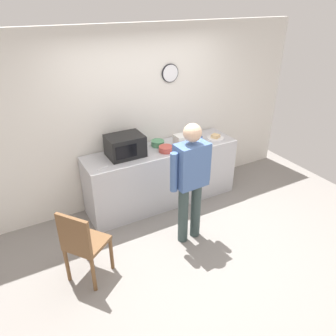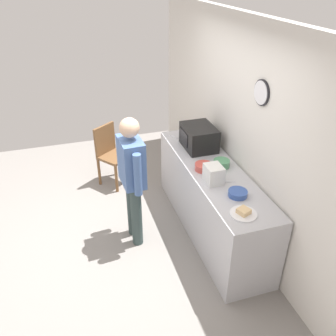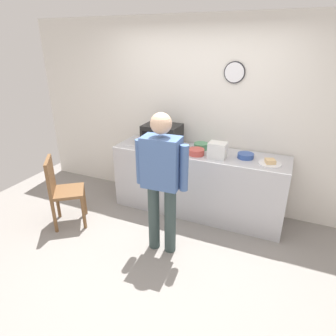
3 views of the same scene
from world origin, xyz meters
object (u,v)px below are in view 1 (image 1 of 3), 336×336
at_px(cereal_bowl, 166,149).
at_px(sandwich_plate, 215,137).
at_px(salad_bowl, 196,138).
at_px(wooden_chair, 82,243).
at_px(fork_utensil, 102,168).
at_px(spoon_utensil, 180,143).
at_px(person_standing, 191,176).
at_px(microwave, 125,146).
at_px(toaster, 182,141).
at_px(mixing_bowl, 158,143).

bearing_deg(cereal_bowl, sandwich_plate, 2.87).
xyz_separation_m(salad_bowl, wooden_chair, (-2.13, -1.02, -0.42)).
relative_size(fork_utensil, spoon_utensil, 1.00).
relative_size(sandwich_plate, spoon_utensil, 1.56).
bearing_deg(person_standing, microwave, 114.40).
height_order(cereal_bowl, person_standing, person_standing).
distance_m(microwave, toaster, 0.85).
xyz_separation_m(salad_bowl, spoon_utensil, (-0.28, 0.02, -0.03)).
relative_size(salad_bowl, spoon_utensil, 1.20).
bearing_deg(toaster, spoon_utensil, 71.29).
xyz_separation_m(fork_utensil, wooden_chair, (-0.55, -0.83, -0.40)).
bearing_deg(salad_bowl, spoon_utensil, 175.22).
relative_size(microwave, person_standing, 0.31).
bearing_deg(mixing_bowl, fork_utensil, -163.26).
distance_m(salad_bowl, mixing_bowl, 0.63).
bearing_deg(microwave, fork_utensil, -153.12).
relative_size(sandwich_plate, mixing_bowl, 1.37).
xyz_separation_m(microwave, spoon_utensil, (0.89, 0.00, -0.15)).
relative_size(fork_utensil, wooden_chair, 0.18).
xyz_separation_m(spoon_utensil, wooden_chair, (-1.85, -1.05, -0.40)).
xyz_separation_m(toaster, fork_utensil, (-1.25, -0.06, -0.10)).
distance_m(sandwich_plate, wooden_chair, 2.64).
relative_size(sandwich_plate, person_standing, 0.16).
height_order(microwave, mixing_bowl, microwave).
height_order(toaster, person_standing, person_standing).
bearing_deg(spoon_utensil, salad_bowl, -4.78).
bearing_deg(microwave, person_standing, -65.60).
distance_m(mixing_bowl, toaster, 0.37).
xyz_separation_m(fork_utensil, person_standing, (0.86, -0.78, 0.03)).
xyz_separation_m(sandwich_plate, spoon_utensil, (-0.58, 0.12, -0.02)).
xyz_separation_m(sandwich_plate, person_standing, (-1.02, -0.88, 0.02)).
bearing_deg(wooden_chair, salad_bowl, 25.65).
bearing_deg(mixing_bowl, toaster, -39.05).
bearing_deg(fork_utensil, salad_bowl, 6.89).
distance_m(fork_utensil, wooden_chair, 1.07).
bearing_deg(mixing_bowl, cereal_bowl, -87.20).
bearing_deg(wooden_chair, microwave, 47.21).
bearing_deg(salad_bowl, person_standing, -126.31).
bearing_deg(person_standing, fork_utensil, 137.77).
height_order(microwave, person_standing, person_standing).
relative_size(microwave, cereal_bowl, 2.41).
height_order(microwave, salad_bowl, microwave).
xyz_separation_m(salad_bowl, mixing_bowl, (-0.62, 0.10, 0.01)).
distance_m(person_standing, wooden_chair, 1.48).
bearing_deg(spoon_utensil, cereal_bowl, -153.91).
relative_size(toaster, wooden_chair, 0.23).
xyz_separation_m(cereal_bowl, mixing_bowl, (-0.01, 0.24, 0.00)).
relative_size(microwave, mixing_bowl, 2.57).
xyz_separation_m(sandwich_plate, wooden_chair, (-2.43, -0.93, -0.41)).
distance_m(microwave, sandwich_plate, 1.48).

